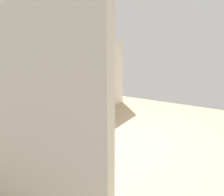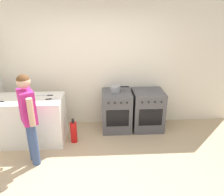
{
  "view_description": "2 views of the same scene",
  "coord_description": "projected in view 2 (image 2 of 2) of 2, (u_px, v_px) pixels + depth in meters",
  "views": [
    {
      "loc": [
        -3.57,
        -1.78,
        2.02
      ],
      "look_at": [
        0.21,
        0.66,
        0.92
      ],
      "focal_mm": 28.0,
      "sensor_mm": 36.0,
      "label": 1
    },
    {
      "loc": [
        0.02,
        -2.62,
        2.42
      ],
      "look_at": [
        0.22,
        0.9,
        1.0
      ],
      "focal_mm": 35.0,
      "sensor_mm": 36.0,
      "label": 2
    }
  ],
  "objects": [
    {
      "name": "person",
      "position": [
        28.0,
        113.0,
        3.42
      ],
      "size": [
        0.34,
        0.51,
        1.55
      ],
      "color": "#384C7A",
      "rests_on": "ground"
    },
    {
      "name": "fire_extinguisher",
      "position": [
        74.0,
        132.0,
        4.24
      ],
      "size": [
        0.13,
        0.13,
        0.5
      ],
      "color": "red",
      "rests_on": "ground"
    },
    {
      "name": "knife_carving",
      "position": [
        45.0,
        95.0,
        4.16
      ],
      "size": [
        0.33,
        0.04,
        0.01
      ],
      "color": "silver",
      "rests_on": "counter_unit"
    },
    {
      "name": "oven_right",
      "position": [
        148.0,
        110.0,
        4.68
      ],
      "size": [
        0.64,
        0.62,
        0.85
      ],
      "color": "#4C4C51",
      "rests_on": "ground"
    },
    {
      "name": "pot",
      "position": [
        115.0,
        89.0,
        4.5
      ],
      "size": [
        0.39,
        0.21,
        0.12
      ],
      "color": "gray",
      "rests_on": "oven_left"
    },
    {
      "name": "knife_paring",
      "position": [
        50.0,
        99.0,
        4.0
      ],
      "size": [
        0.21,
        0.07,
        0.01
      ],
      "color": "silver",
      "rests_on": "counter_unit"
    },
    {
      "name": "counter_unit",
      "position": [
        30.0,
        120.0,
        4.2
      ],
      "size": [
        1.3,
        0.7,
        0.9
      ],
      "primitive_type": "cube",
      "color": "silver",
      "rests_on": "ground"
    },
    {
      "name": "ground_plane",
      "position": [
        101.0,
        181.0,
        3.33
      ],
      "size": [
        8.0,
        8.0,
        0.0
      ],
      "primitive_type": "plane",
      "color": "tan"
    },
    {
      "name": "oven_left",
      "position": [
        117.0,
        111.0,
        4.65
      ],
      "size": [
        0.61,
        0.62,
        0.85
      ],
      "color": "#4C4C51",
      "rests_on": "ground"
    },
    {
      "name": "back_wall",
      "position": [
        99.0,
        67.0,
        4.65
      ],
      "size": [
        6.0,
        0.1,
        2.6
      ],
      "primitive_type": "cube",
      "color": "silver",
      "rests_on": "ground"
    }
  ]
}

